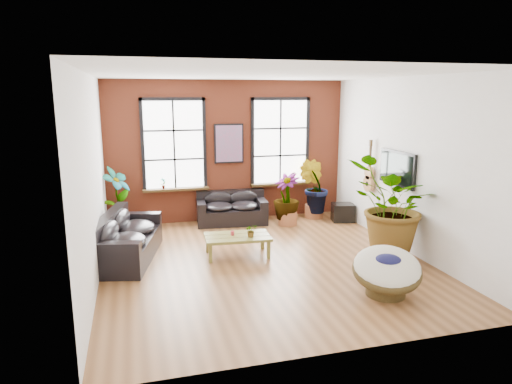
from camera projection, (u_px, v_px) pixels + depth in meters
room at (262, 171)px, 8.51m from camera, size 6.04×6.54×3.54m
sofa_back at (231, 209)px, 11.36m from camera, size 1.79×1.00×0.79m
sofa_left at (125, 239)px, 8.83m from camera, size 1.42×2.39×0.88m
coffee_table at (237, 238)px, 9.03m from camera, size 1.33×0.82×0.49m
papasan_chair at (387, 270)px, 7.22m from camera, size 1.42×1.42×0.81m
poster at (229, 144)px, 11.34m from camera, size 0.74×0.06×0.98m
tv_wall_unit at (389, 171)px, 9.73m from camera, size 0.13×1.86×1.20m
media_box at (343, 212)px, 11.53m from camera, size 0.63×0.56×0.45m
pot_back_left at (118, 225)px, 10.54m from camera, size 0.67×0.67×0.39m
pot_back_right at (314, 211)px, 11.88m from camera, size 0.61×0.61×0.35m
pot_right_wall at (389, 250)px, 8.80m from camera, size 0.61×0.61×0.42m
pot_mid at (288, 218)px, 11.21m from camera, size 0.52×0.52×0.34m
floor_plant_back_left at (117, 197)px, 10.39m from camera, size 0.85×0.89×1.41m
floor_plant_back_right at (314, 187)px, 11.70m from camera, size 0.96×0.94×1.36m
floor_plant_right_wall at (392, 206)px, 8.66m from camera, size 2.10×2.01×1.81m
floor_plant_mid at (286, 197)px, 11.13m from camera, size 0.88×0.88×1.13m
table_plant at (251, 231)px, 8.92m from camera, size 0.27×0.25×0.25m
sill_plant_left at (163, 183)px, 11.06m from camera, size 0.17×0.17×0.27m
sill_plant_right at (293, 177)px, 11.91m from camera, size 0.19×0.19×0.27m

